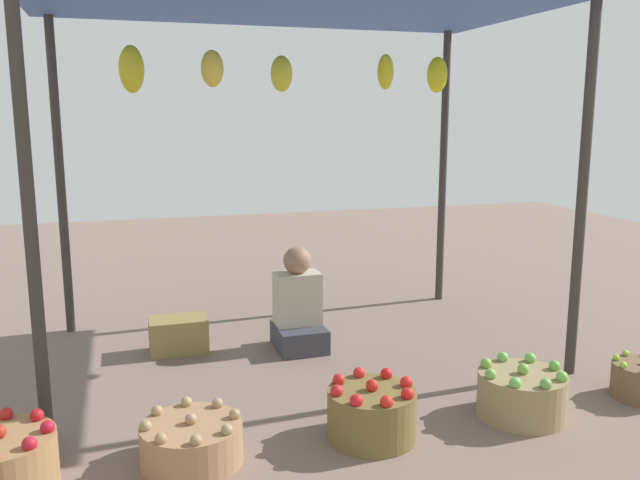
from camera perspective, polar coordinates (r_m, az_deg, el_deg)
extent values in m
plane|color=#7A6458|center=(5.05, -1.90, -9.50)|extent=(14.00, 14.00, 0.00)
cylinder|color=#38332D|center=(3.66, -23.90, 2.01)|extent=(0.07, 0.07, 2.49)
cylinder|color=#38332D|center=(4.64, 21.80, 3.82)|extent=(0.07, 0.07, 2.49)
cylinder|color=#38332D|center=(5.59, -21.60, 4.88)|extent=(0.07, 0.07, 2.49)
cylinder|color=#38332D|center=(6.28, 10.62, 6.00)|extent=(0.07, 0.07, 2.49)
cube|color=#4169B7|center=(4.80, -2.10, 19.96)|extent=(3.65, 2.25, 0.04)
ellipsoid|color=yellow|center=(4.66, -16.03, 14.06)|extent=(0.17, 0.17, 0.31)
ellipsoid|color=yellow|center=(4.49, -9.33, 14.46)|extent=(0.15, 0.15, 0.24)
ellipsoid|color=yellow|center=(4.98, -3.36, 14.20)|extent=(0.16, 0.16, 0.26)
ellipsoid|color=yellow|center=(4.79, 5.70, 14.30)|extent=(0.11, 0.11, 0.24)
ellipsoid|color=yellow|center=(5.17, 10.13, 13.92)|extent=(0.15, 0.15, 0.26)
cube|color=#393A41|center=(5.05, -1.81, -8.40)|extent=(0.36, 0.44, 0.18)
cube|color=#B9AF98|center=(5.01, -1.98, -5.08)|extent=(0.34, 0.22, 0.40)
sphere|color=#8F6A50|center=(4.94, -2.00, -1.79)|extent=(0.21, 0.21, 0.21)
cylinder|color=#9B6F45|center=(3.58, -25.87, -17.10)|extent=(0.50, 0.50, 0.27)
sphere|color=#B31626|center=(3.48, -22.56, -14.77)|extent=(0.07, 0.07, 0.07)
sphere|color=red|center=(3.62, -23.34, -13.80)|extent=(0.07, 0.07, 0.07)
sphere|color=red|center=(3.70, -25.58, -13.46)|extent=(0.07, 0.07, 0.07)
sphere|color=#B41926|center=(3.36, -23.89, -15.86)|extent=(0.07, 0.07, 0.07)
cylinder|color=#A37651|center=(3.56, -11.06, -16.88)|extent=(0.52, 0.52, 0.21)
sphere|color=#A37A5A|center=(3.50, -11.14, -14.99)|extent=(0.06, 0.06, 0.06)
sphere|color=#A17B4E|center=(3.53, -7.42, -14.77)|extent=(0.06, 0.06, 0.06)
sphere|color=#9C7D56|center=(3.66, -8.88, -13.83)|extent=(0.06, 0.06, 0.06)
sphere|color=#988952|center=(3.70, -11.51, -13.61)|extent=(0.06, 0.06, 0.06)
sphere|color=#A08157|center=(3.64, -13.95, -14.20)|extent=(0.06, 0.06, 0.06)
sphere|color=#9F8054|center=(3.49, -14.91, -15.33)|extent=(0.06, 0.06, 0.06)
sphere|color=#A27C51|center=(3.35, -13.64, -16.42)|extent=(0.06, 0.06, 0.06)
sphere|color=#947D52|center=(3.30, -10.72, -16.73)|extent=(0.06, 0.06, 0.06)
sphere|color=#968557|center=(3.38, -8.09, -15.99)|extent=(0.06, 0.06, 0.06)
cylinder|color=brown|center=(3.73, 4.50, -14.82)|extent=(0.49, 0.49, 0.28)
sphere|color=red|center=(3.66, 4.54, -12.47)|extent=(0.07, 0.07, 0.07)
sphere|color=red|center=(3.73, 7.50, -12.15)|extent=(0.07, 0.07, 0.07)
sphere|color=red|center=(3.83, 5.78, -11.49)|extent=(0.07, 0.07, 0.07)
sphere|color=red|center=(3.84, 3.41, -11.44)|extent=(0.07, 0.07, 0.07)
sphere|color=red|center=(3.74, 1.63, -12.03)|extent=(0.07, 0.07, 0.07)
sphere|color=red|center=(3.60, 1.46, -12.98)|extent=(0.07, 0.07, 0.07)
sphere|color=red|center=(3.49, 3.17, -13.75)|extent=(0.07, 0.07, 0.07)
sphere|color=red|center=(3.49, 5.79, -13.80)|extent=(0.07, 0.07, 0.07)
sphere|color=red|center=(3.59, 7.58, -13.10)|extent=(0.07, 0.07, 0.07)
cylinder|color=#917D53|center=(4.13, 17.08, -12.71)|extent=(0.51, 0.51, 0.27)
sphere|color=#73AD3E|center=(4.07, 17.21, -10.64)|extent=(0.07, 0.07, 0.07)
sphere|color=#65AE42|center=(4.19, 19.68, -10.26)|extent=(0.07, 0.07, 0.07)
sphere|color=#61BB45|center=(4.27, 17.77, -9.75)|extent=(0.07, 0.07, 0.07)
sphere|color=#6BB74C|center=(4.24, 15.56, -9.78)|extent=(0.07, 0.07, 0.07)
sphere|color=#73AB3F|center=(4.12, 14.22, -10.36)|extent=(0.07, 0.07, 0.07)
sphere|color=#73B44B|center=(3.96, 14.57, -11.21)|extent=(0.07, 0.07, 0.07)
sphere|color=#6DB951|center=(3.88, 16.57, -11.82)|extent=(0.07, 0.07, 0.07)
sphere|color=#68AB46|center=(3.91, 18.99, -11.76)|extent=(0.07, 0.07, 0.07)
sphere|color=#6DB44F|center=(4.05, 20.25, -11.08)|extent=(0.07, 0.07, 0.07)
sphere|color=#94C732|center=(4.74, 24.99, -8.92)|extent=(0.04, 0.04, 0.04)
sphere|color=#92C532|center=(4.64, 24.31, -9.31)|extent=(0.04, 0.04, 0.04)
sphere|color=#8ECC34|center=(4.53, 24.81, -9.83)|extent=(0.04, 0.04, 0.04)
cube|color=olive|center=(5.08, -12.18, -8.04)|extent=(0.42, 0.28, 0.26)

